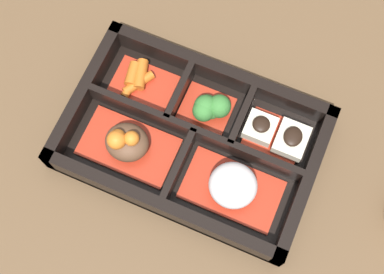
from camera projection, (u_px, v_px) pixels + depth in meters
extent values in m
plane|color=brown|center=(192.00, 144.00, 0.66)|extent=(3.00, 3.00, 0.00)
cube|color=black|center=(192.00, 142.00, 0.65)|extent=(0.30, 0.20, 0.01)
cube|color=black|center=(221.00, 75.00, 0.67)|extent=(0.30, 0.01, 0.04)
cube|color=black|center=(161.00, 207.00, 0.61)|extent=(0.30, 0.01, 0.04)
cube|color=black|center=(305.00, 184.00, 0.62)|extent=(0.01, 0.20, 0.04)
cube|color=black|center=(85.00, 95.00, 0.66)|extent=(0.01, 0.20, 0.04)
cube|color=black|center=(194.00, 134.00, 0.64)|extent=(0.27, 0.01, 0.04)
cube|color=black|center=(241.00, 120.00, 0.65)|extent=(0.01, 0.08, 0.04)
cube|color=black|center=(179.00, 96.00, 0.66)|extent=(0.01, 0.08, 0.04)
cube|color=black|center=(179.00, 167.00, 0.63)|extent=(0.01, 0.09, 0.04)
cube|color=#B22D19|center=(232.00, 190.00, 0.63)|extent=(0.11, 0.07, 0.01)
ellipsoid|color=silver|center=(233.00, 185.00, 0.61)|extent=(0.06, 0.05, 0.04)
cube|color=#B22D19|center=(129.00, 147.00, 0.65)|extent=(0.11, 0.07, 0.01)
ellipsoid|color=brown|center=(127.00, 142.00, 0.63)|extent=(0.05, 0.05, 0.03)
sphere|color=orange|center=(117.00, 140.00, 0.61)|extent=(0.02, 0.02, 0.02)
sphere|color=orange|center=(118.00, 137.00, 0.61)|extent=(0.02, 0.02, 0.02)
sphere|color=orange|center=(132.00, 138.00, 0.61)|extent=(0.02, 0.02, 0.02)
cube|color=#B22D19|center=(274.00, 137.00, 0.65)|extent=(0.07, 0.06, 0.01)
cube|color=beige|center=(291.00, 140.00, 0.64)|extent=(0.04, 0.04, 0.02)
ellipsoid|color=black|center=(293.00, 137.00, 0.62)|extent=(0.02, 0.03, 0.01)
cube|color=beige|center=(260.00, 128.00, 0.64)|extent=(0.04, 0.04, 0.02)
ellipsoid|color=black|center=(261.00, 124.00, 0.63)|extent=(0.02, 0.02, 0.01)
cube|color=#B22D19|center=(209.00, 111.00, 0.66)|extent=(0.06, 0.06, 0.01)
sphere|color=#387A33|center=(209.00, 104.00, 0.65)|extent=(0.02, 0.02, 0.02)
sphere|color=#387A33|center=(219.00, 106.00, 0.64)|extent=(0.03, 0.03, 0.03)
sphere|color=#387A33|center=(208.00, 104.00, 0.65)|extent=(0.02, 0.02, 0.02)
sphere|color=#387A33|center=(203.00, 110.00, 0.64)|extent=(0.03, 0.03, 0.03)
sphere|color=#387A33|center=(212.00, 111.00, 0.65)|extent=(0.02, 0.02, 0.02)
sphere|color=#387A33|center=(205.00, 106.00, 0.64)|extent=(0.03, 0.03, 0.03)
cube|color=#B22D19|center=(144.00, 85.00, 0.67)|extent=(0.08, 0.06, 0.01)
cylinder|color=#D1661E|center=(133.00, 74.00, 0.67)|extent=(0.02, 0.03, 0.02)
cylinder|color=#D1661E|center=(139.00, 83.00, 0.66)|extent=(0.03, 0.04, 0.01)
cylinder|color=#D1661E|center=(133.00, 83.00, 0.66)|extent=(0.01, 0.04, 0.01)
cylinder|color=#D1661E|center=(141.00, 74.00, 0.67)|extent=(0.02, 0.04, 0.01)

